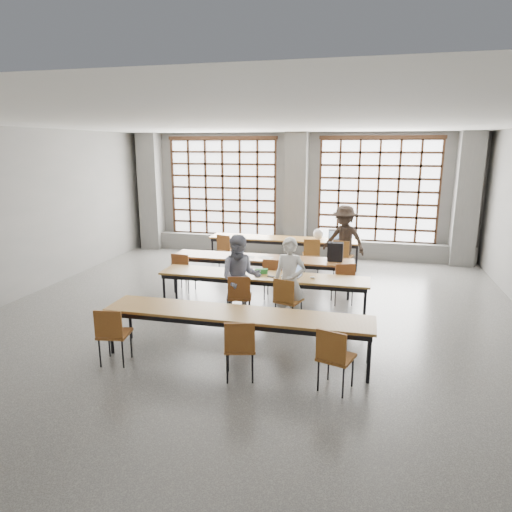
{
  "coord_description": "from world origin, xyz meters",
  "views": [
    {
      "loc": [
        1.98,
        -7.69,
        3.12
      ],
      "look_at": [
        -0.0,
        0.4,
        1.1
      ],
      "focal_mm": 32.0,
      "sensor_mm": 36.0,
      "label": 1
    }
  ],
  "objects": [
    {
      "name": "chair_mid_left",
      "position": [
        -1.83,
        1.19,
        0.54
      ],
      "size": [
        0.45,
        0.45,
        0.88
      ],
      "color": "brown",
      "rests_on": "floor"
    },
    {
      "name": "window_right",
      "position": [
        2.25,
        5.42,
        1.9
      ],
      "size": [
        3.32,
        0.12,
        3.0
      ],
      "color": "white",
      "rests_on": "wall_back"
    },
    {
      "name": "mouse",
      "position": [
        1.07,
        0.44,
        0.75
      ],
      "size": [
        0.1,
        0.07,
        0.04
      ],
      "primitive_type": "ellipsoid",
      "rotation": [
        0.0,
        0.0,
        -0.09
      ],
      "color": "silver",
      "rests_on": "desk_row_c"
    },
    {
      "name": "ceiling",
      "position": [
        0.0,
        0.0,
        3.5
      ],
      "size": [
        11.0,
        11.0,
        0.0
      ],
      "primitive_type": "plane",
      "rotation": [
        3.14,
        0.0,
        0.0
      ],
      "color": "silver",
      "rests_on": "floor"
    },
    {
      "name": "chair_mid_right",
      "position": [
        1.6,
        1.2,
        0.54
      ],
      "size": [
        0.53,
        0.53,
        0.88
      ],
      "color": "maroon",
      "rests_on": "floor"
    },
    {
      "name": "red_pouch",
      "position": [
        -1.5,
        -2.16,
        0.5
      ],
      "size": [
        0.22,
        0.15,
        0.06
      ],
      "primitive_type": "cube",
      "rotation": [
        0.0,
        0.0,
        0.37
      ],
      "color": "maroon",
      "rests_on": "chair_near_left"
    },
    {
      "name": "chair_front_left",
      "position": [
        -0.17,
        -0.17,
        0.54
      ],
      "size": [
        0.5,
        0.5,
        0.88
      ],
      "color": "brown",
      "rests_on": "floor"
    },
    {
      "name": "chair_back_right",
      "position": [
        1.45,
        3.44,
        0.54
      ],
      "size": [
        0.51,
        0.51,
        0.88
      ],
      "color": "brown",
      "rests_on": "floor"
    },
    {
      "name": "phone",
      "position": [
        0.3,
        0.36,
        0.74
      ],
      "size": [
        0.14,
        0.09,
        0.01
      ],
      "primitive_type": "cube",
      "rotation": [
        0.0,
        0.0,
        -0.23
      ],
      "color": "black",
      "rests_on": "desk_row_c"
    },
    {
      "name": "desk_row_c",
      "position": [
        0.12,
        0.46,
        0.66
      ],
      "size": [
        4.0,
        0.7,
        0.73
      ],
      "color": "brown",
      "rests_on": "floor"
    },
    {
      "name": "chair_near_mid",
      "position": [
        0.42,
        -2.24,
        0.54
      ],
      "size": [
        0.51,
        0.52,
        0.88
      ],
      "color": "brown",
      "rests_on": "floor"
    },
    {
      "name": "laptop_front",
      "position": [
        0.68,
        0.56,
        0.79
      ],
      "size": [
        0.41,
        0.36,
        0.26
      ],
      "color": "#ACACB1",
      "rests_on": "desk_row_c"
    },
    {
      "name": "wall_back",
      "position": [
        0.0,
        5.5,
        1.75
      ],
      "size": [
        10.0,
        0.0,
        10.0
      ],
      "primitive_type": "plane",
      "rotation": [
        1.57,
        0.0,
        0.0
      ],
      "color": "slate",
      "rests_on": "floor"
    },
    {
      "name": "sill_ledge",
      "position": [
        0.0,
        5.3,
        0.25
      ],
      "size": [
        9.8,
        0.35,
        0.5
      ],
      "primitive_type": "cube",
      "color": "#5D5D5A",
      "rests_on": "floor"
    },
    {
      "name": "desk_row_b",
      "position": [
        -0.22,
        1.82,
        0.66
      ],
      "size": [
        4.0,
        0.7,
        0.73
      ],
      "color": "brown",
      "rests_on": "floor"
    },
    {
      "name": "column_left",
      "position": [
        -4.5,
        5.22,
        1.75
      ],
      "size": [
        0.6,
        0.55,
        3.5
      ],
      "primitive_type": "cube",
      "color": "#5D5D5A",
      "rests_on": "floor"
    },
    {
      "name": "student_male",
      "position": [
        0.72,
        -0.04,
        0.79
      ],
      "size": [
        0.62,
        0.44,
        1.58
      ],
      "primitive_type": "imported",
      "rotation": [
        0.0,
        0.0,
        -0.12
      ],
      "color": "silver",
      "rests_on": "floor"
    },
    {
      "name": "chair_near_left",
      "position": [
        -1.49,
        -2.24,
        0.54
      ],
      "size": [
        0.48,
        0.48,
        0.88
      ],
      "color": "brown",
      "rests_on": "floor"
    },
    {
      "name": "column_mid",
      "position": [
        0.0,
        5.22,
        1.75
      ],
      "size": [
        0.6,
        0.55,
        3.5
      ],
      "primitive_type": "cube",
      "color": "#5D5D5A",
      "rests_on": "floor"
    },
    {
      "name": "green_box",
      "position": [
        0.07,
        0.54,
        0.78
      ],
      "size": [
        0.26,
        0.15,
        0.09
      ],
      "primitive_type": "cube",
      "rotation": [
        0.0,
        0.0,
        0.26
      ],
      "color": "#297E30",
      "rests_on": "desk_row_c"
    },
    {
      "name": "chair_back_mid",
      "position": [
        0.69,
        3.44,
        0.54
      ],
      "size": [
        0.49,
        0.49,
        0.88
      ],
      "color": "brown",
      "rests_on": "floor"
    },
    {
      "name": "chair_mid_centre",
      "position": [
        0.17,
        1.19,
        0.54
      ],
      "size": [
        0.42,
        0.43,
        0.88
      ],
      "color": "brown",
      "rests_on": "floor"
    },
    {
      "name": "desk_row_a",
      "position": [
        -0.13,
        4.07,
        0.66
      ],
      "size": [
        4.0,
        0.7,
        0.73
      ],
      "color": "brown",
      "rests_on": "floor"
    },
    {
      "name": "desk_row_d",
      "position": [
        0.2,
        -1.61,
        0.66
      ],
      "size": [
        4.0,
        0.7,
        0.73
      ],
      "color": "brown",
      "rests_on": "floor"
    },
    {
      "name": "chair_near_right",
      "position": [
        1.67,
        -2.24,
        0.54
      ],
      "size": [
        0.53,
        0.53,
        0.88
      ],
      "color": "brown",
      "rests_on": "floor"
    },
    {
      "name": "wall_left",
      "position": [
        -5.0,
        0.0,
        1.75
      ],
      "size": [
        0.0,
        11.0,
        11.0
      ],
      "primitive_type": "plane",
      "rotation": [
        1.57,
        0.0,
        1.57
      ],
      "color": "slate",
      "rests_on": "floor"
    },
    {
      "name": "backpack",
      "position": [
        1.38,
        1.87,
        0.93
      ],
      "size": [
        0.32,
        0.2,
        0.4
      ],
      "primitive_type": "cube",
      "rotation": [
        0.0,
        0.0,
        -0.01
      ],
      "color": "black",
      "rests_on": "desk_row_b"
    },
    {
      "name": "column_right",
      "position": [
        4.5,
        5.22,
        1.75
      ],
      "size": [
        0.6,
        0.55,
        3.5
      ],
      "primitive_type": "cube",
      "color": "#5D5D5A",
      "rests_on": "floor"
    },
    {
      "name": "student_back",
      "position": [
        1.47,
        3.57,
        0.86
      ],
      "size": [
        1.27,
        1.03,
        1.71
      ],
      "primitive_type": "imported",
      "rotation": [
        0.0,
        0.0,
        -0.42
      ],
      "color": "black",
      "rests_on": "floor"
    },
    {
      "name": "paper_sheet_c",
      "position": [
        -0.12,
        1.82,
        0.73
      ],
      "size": [
        0.33,
        0.26,
        0.0
      ],
      "primitive_type": "cube",
      "rotation": [
        0.0,
        0.0,
        -0.2
      ],
      "color": "silver",
      "rests_on": "desk_row_b"
    },
    {
      "name": "window_left",
      "position": [
        -2.25,
        5.42,
        1.9
      ],
      "size": [
        3.32,
        0.12,
        3.0
      ],
      "color": "white",
      "rests_on": "wall_back"
    },
    {
      "name": "wall_front",
      "position": [
        0.0,
        -5.5,
        1.75
      ],
      "size": [
        10.0,
        0.0,
        10.0
      ],
      "primitive_type": "plane",
      "rotation": [
        -1.57,
        0.0,
        0.0
      ],
      "color": "slate",
      "rests_on": "floor"
    },
    {
      "name": "chair_front_right",
      "position": [
        0.69,
        -0.17,
        0.54
      ],
      "size": [
        0.53,
        0.53,
        0.88
      ],
      "color": "brown",
      "rests_on": "floor"
    },
    {
      "name": "plastic_bag",
      "position": [
        0.77,
        4.12,
        0.87
      ],
      "size": [
        0.28,
        0.23,
        0.29
      ],
      "primitive_type": "ellipsoid",
      "rotation": [
        0.0,
        0.0,
        -0.09
      ],
      "color": "white",
      "rests_on": "desk_row_a"
    },
    {
      "name": "student_female",
      "position": [
        -0.18,
        -0.04,
        0.79
      ],
      "size": [
        0.9,
        0.78,
        1.58
      ],
      "primitive_type": "imported",
      "rotation": [
        0.0,
        0.0,
        0.26
      ],
      "color": "#171E45",
      "rests_on": "floor"
    },
    {
      "name": "laptop_back",
      "position": [
        1.22,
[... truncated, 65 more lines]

